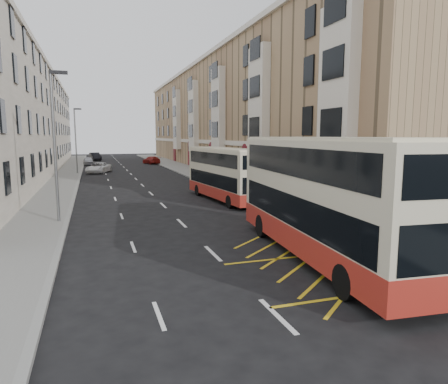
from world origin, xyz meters
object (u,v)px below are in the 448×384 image
object	(u,v)px
pedestrian_far	(360,226)
car_silver	(88,161)
double_decker_front	(324,198)
white_van	(99,168)
street_lamp_far	(76,137)
car_red	(151,160)
car_dark	(95,157)
street_lamp_near	(55,138)
double_decker_rear	(225,174)
pedestrian_mid	(392,219)

from	to	relation	value
pedestrian_far	car_silver	size ratio (longest dim) A/B	0.39
double_decker_front	white_van	xyz separation A→B (m)	(-7.68, 40.93, -1.73)
street_lamp_far	car_red	bearing A→B (deg)	54.11
double_decker_front	car_dark	bearing A→B (deg)	101.43
street_lamp_near	car_dark	world-z (taller)	street_lamp_near
street_lamp_near	white_van	distance (m)	31.30
street_lamp_far	car_red	world-z (taller)	street_lamp_far
pedestrian_far	car_silver	distance (m)	56.50
street_lamp_near	double_decker_rear	world-z (taller)	street_lamp_near
double_decker_front	car_silver	world-z (taller)	double_decker_front
car_dark	car_red	bearing A→B (deg)	-65.39
street_lamp_near	pedestrian_mid	size ratio (longest dim) A/B	4.62
pedestrian_mid	car_dark	xyz separation A→B (m)	(-12.35, 67.45, -0.24)
street_lamp_near	car_red	world-z (taller)	street_lamp_near
double_decker_rear	pedestrian_far	xyz separation A→B (m)	(1.63, -13.63, -1.06)
street_lamp_far	pedestrian_mid	xyz separation A→B (m)	(14.65, -38.67, -3.62)
double_decker_front	white_van	bearing A→B (deg)	105.48
double_decker_front	double_decker_rear	world-z (taller)	double_decker_front
street_lamp_near	double_decker_front	distance (m)	14.47
double_decker_rear	car_dark	distance (m)	54.82
pedestrian_mid	car_red	bearing A→B (deg)	80.78
double_decker_rear	pedestrian_far	bearing A→B (deg)	-88.51
pedestrian_far	car_red	distance (m)	54.78
street_lamp_near	car_silver	size ratio (longest dim) A/B	2.04
double_decker_front	car_silver	distance (m)	57.08
street_lamp_far	car_silver	distance (m)	16.86
double_decker_front	street_lamp_far	bearing A→B (deg)	109.20
pedestrian_mid	white_van	bearing A→B (deg)	94.39
double_decker_front	car_silver	bearing A→B (deg)	104.00
double_decker_rear	pedestrian_mid	bearing A→B (deg)	-80.32
car_red	pedestrian_mid	bearing A→B (deg)	78.31
car_red	street_lamp_near	bearing A→B (deg)	60.92
white_van	car_silver	bearing A→B (deg)	114.79
car_dark	street_lamp_near	bearing A→B (deg)	-102.78
car_silver	double_decker_front	bearing A→B (deg)	-82.32
double_decker_front	double_decker_rear	distance (m)	14.69
car_red	car_dark	bearing A→B (deg)	-69.92
car_silver	double_decker_rear	bearing A→B (deg)	-78.09
street_lamp_near	car_silver	world-z (taller)	street_lamp_near
pedestrian_far	street_lamp_far	bearing A→B (deg)	-47.22
car_silver	car_red	xyz separation A→B (m)	(10.28, -0.54, -0.02)
double_decker_front	pedestrian_far	size ratio (longest dim) A/B	7.86
double_decker_front	pedestrian_mid	bearing A→B (deg)	21.42
pedestrian_far	white_van	distance (m)	41.17
double_decker_front	pedestrian_mid	size ratio (longest dim) A/B	6.93
street_lamp_near	double_decker_front	xyz separation A→B (m)	(10.23, -9.99, -2.24)
pedestrian_mid	car_dark	size ratio (longest dim) A/B	0.37
double_decker_rear	car_red	distance (m)	41.15
car_red	double_decker_rear	bearing A→B (deg)	74.43
double_decker_rear	car_red	world-z (taller)	double_decker_rear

